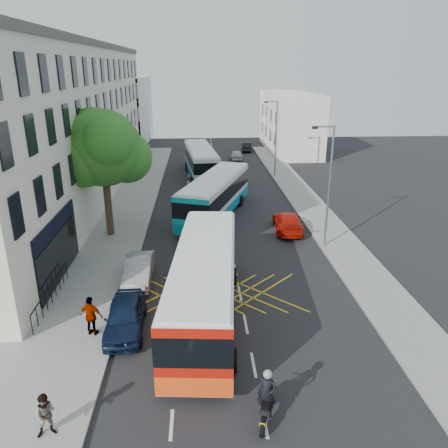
{
  "coord_description": "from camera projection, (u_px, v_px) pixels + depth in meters",
  "views": [
    {
      "loc": [
        -2.1,
        -14.77,
        11.57
      ],
      "look_at": [
        -0.56,
        10.96,
        2.2
      ],
      "focal_mm": 35.0,
      "sensor_mm": 36.0,
      "label": 1
    }
  ],
  "objects": [
    {
      "name": "distant_car_dark",
      "position": [
        247.0,
        147.0,
        62.54
      ],
      "size": [
        1.68,
        4.0,
        1.28
      ],
      "primitive_type": "imported",
      "rotation": [
        0.0,
        0.0,
        3.06
      ],
      "color": "black",
      "rests_on": "ground"
    },
    {
      "name": "terrace_far",
      "position": [
        120.0,
        111.0,
        67.03
      ],
      "size": [
        8.0,
        20.0,
        10.0
      ],
      "primitive_type": "cube",
      "color": "silver",
      "rests_on": "ground"
    },
    {
      "name": "lamp_far",
      "position": [
        275.0,
        135.0,
        46.72
      ],
      "size": [
        1.45,
        0.15,
        8.0
      ],
      "color": "slate",
      "rests_on": "pavement_right"
    },
    {
      "name": "motorbike",
      "position": [
        267.0,
        396.0,
        14.91
      ],
      "size": [
        0.88,
        2.21,
        2.02
      ],
      "rotation": [
        0.0,
        0.0,
        -0.3
      ],
      "color": "black",
      "rests_on": "ground"
    },
    {
      "name": "parked_car_silver",
      "position": [
        139.0,
        270.0,
        24.68
      ],
      "size": [
        1.52,
        4.21,
        1.38
      ],
      "primitive_type": "imported",
      "rotation": [
        0.0,
        0.0,
        0.01
      ],
      "color": "#999BA0",
      "rests_on": "ground"
    },
    {
      "name": "terrace_main",
      "position": [
        60.0,
        125.0,
        37.8
      ],
      "size": [
        8.3,
        45.0,
        13.5
      ],
      "color": "#EBE4C5",
      "rests_on": "ground"
    },
    {
      "name": "building_right",
      "position": [
        289.0,
        122.0,
        62.21
      ],
      "size": [
        6.0,
        18.0,
        8.0
      ],
      "primitive_type": "cube",
      "color": "silver",
      "rests_on": "ground"
    },
    {
      "name": "bus_mid",
      "position": [
        215.0,
        195.0,
        35.15
      ],
      "size": [
        6.44,
        11.91,
        3.28
      ],
      "rotation": [
        0.0,
        0.0,
        -0.34
      ],
      "color": "silver",
      "rests_on": "ground"
    },
    {
      "name": "pavement_left",
      "position": [
        111.0,
        235.0,
        31.49
      ],
      "size": [
        5.0,
        70.0,
        0.15
      ],
      "primitive_type": "cube",
      "color": "gray",
      "rests_on": "ground"
    },
    {
      "name": "bus_near",
      "position": [
        205.0,
        283.0,
        20.82
      ],
      "size": [
        3.84,
        12.39,
        3.43
      ],
      "rotation": [
        0.0,
        0.0,
        -0.08
      ],
      "color": "silver",
      "rests_on": "ground"
    },
    {
      "name": "railings",
      "position": [
        51.0,
        293.0,
        22.1
      ],
      "size": [
        0.08,
        5.6,
        1.14
      ],
      "primitive_type": null,
      "color": "black",
      "rests_on": "pavement_left"
    },
    {
      "name": "pedestrian_far",
      "position": [
        91.0,
        316.0,
        19.41
      ],
      "size": [
        1.18,
        0.75,
        1.88
      ],
      "primitive_type": "imported",
      "rotation": [
        0.0,
        0.0,
        2.86
      ],
      "color": "gray",
      "rests_on": "pavement_left"
    },
    {
      "name": "street_tree",
      "position": [
        103.0,
        149.0,
        29.34
      ],
      "size": [
        6.3,
        5.7,
        8.8
      ],
      "color": "#382619",
      "rests_on": "pavement_left"
    },
    {
      "name": "bus_far",
      "position": [
        201.0,
        161.0,
        47.7
      ],
      "size": [
        3.87,
        11.77,
        3.25
      ],
      "rotation": [
        0.0,
        0.0,
        0.1
      ],
      "color": "silver",
      "rests_on": "ground"
    },
    {
      "name": "lamp_near",
      "position": [
        328.0,
        181.0,
        27.95
      ],
      "size": [
        1.45,
        0.15,
        8.0
      ],
      "color": "slate",
      "rests_on": "pavement_right"
    },
    {
      "name": "red_hatchback",
      "position": [
        288.0,
        222.0,
        32.31
      ],
      "size": [
        2.28,
        4.89,
        1.38
      ],
      "primitive_type": "imported",
      "rotation": [
        0.0,
        0.0,
        3.07
      ],
      "color": "red",
      "rests_on": "ground"
    },
    {
      "name": "distant_car_grey",
      "position": [
        205.0,
        157.0,
        55.59
      ],
      "size": [
        2.38,
        4.55,
        1.22
      ],
      "primitive_type": "imported",
      "rotation": [
        0.0,
        0.0,
        -0.08
      ],
      "color": "#404248",
      "rests_on": "ground"
    },
    {
      "name": "ground",
      "position": [
        254.0,
        365.0,
        17.92
      ],
      "size": [
        120.0,
        120.0,
        0.0
      ],
      "primitive_type": "plane",
      "color": "black",
      "rests_on": "ground"
    },
    {
      "name": "pavement_right",
      "position": [
        329.0,
        230.0,
        32.39
      ],
      "size": [
        3.0,
        70.0,
        0.15
      ],
      "primitive_type": "cube",
      "color": "gray",
      "rests_on": "ground"
    },
    {
      "name": "distant_car_silver",
      "position": [
        236.0,
        155.0,
        56.63
      ],
      "size": [
        1.77,
        3.92,
        1.31
      ],
      "primitive_type": "imported",
      "rotation": [
        0.0,
        0.0,
        3.08
      ],
      "color": "#B4B6BC",
      "rests_on": "ground"
    },
    {
      "name": "pedestrian_near",
      "position": [
        47.0,
        415.0,
        14.09
      ],
      "size": [
        0.91,
        0.8,
        1.59
      ],
      "primitive_type": "imported",
      "rotation": [
        0.0,
        0.0,
        0.29
      ],
      "color": "gray",
      "rests_on": "pavement_left"
    },
    {
      "name": "parked_car_blue",
      "position": [
        125.0,
        316.0,
        20.04
      ],
      "size": [
        1.91,
        4.37,
        1.47
      ],
      "primitive_type": "imported",
      "rotation": [
        0.0,
        0.0,
        0.04
      ],
      "color": "#0D1A35",
      "rests_on": "ground"
    }
  ]
}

